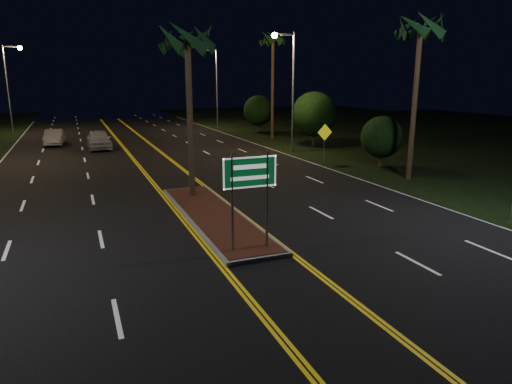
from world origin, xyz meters
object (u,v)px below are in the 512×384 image
highway_sign (250,181)px  palm_median (187,40)px  palm_right_near (421,28)px  shrub_mid (314,114)px  streetlight_right_far (214,79)px  shrub_far (258,110)px  shrub_near (382,137)px  streetlight_left_far (10,79)px  palm_right_far (273,40)px  car_near (99,138)px  car_far (54,136)px  warning_sign (325,138)px  median_island (213,216)px  streetlight_right_mid (289,79)px

highway_sign → palm_median: palm_median is taller
palm_median → palm_right_near: 12.55m
highway_sign → shrub_mid: shrub_mid is taller
streetlight_right_far → shrub_far: streetlight_right_far is taller
shrub_near → streetlight_left_far: bearing=128.8°
palm_right_far → shrub_near: bearing=-87.5°
streetlight_left_far → car_near: streetlight_left_far is taller
streetlight_left_far → shrub_near: bearing=-51.2°
car_near → streetlight_right_far: bearing=41.7°
streetlight_left_far → palm_median: streetlight_left_far is taller
palm_right_far → car_near: (-15.98, -0.71, -8.23)m
shrub_far → car_far: size_ratio=0.84×
palm_right_near → palm_right_far: bearing=89.1°
highway_sign → warning_sign: bearing=52.0°
median_island → streetlight_left_far: size_ratio=1.14×
palm_right_near → car_far: size_ratio=1.97×
streetlight_right_far → streetlight_left_far: bearing=174.6°
median_island → car_far: size_ratio=2.17×
shrub_near → median_island: bearing=-152.6°
shrub_mid → car_far: (-20.67, 9.22, -1.94)m
palm_median → shrub_near: bearing=14.5°
shrub_near → warning_sign: 3.78m
streetlight_left_far → streetlight_right_mid: bearing=-46.0°
car_near → shrub_far: bearing=20.6°
warning_sign → shrub_far: bearing=79.8°
streetlight_right_mid → palm_right_far: palm_right_far is taller
shrub_far → warning_sign: shrub_far is taller
shrub_far → median_island: bearing=-115.4°
shrub_far → car_far: (-20.47, -2.78, -1.55)m
streetlight_left_far → shrub_far: streetlight_left_far is taller
median_island → palm_right_near: palm_right_near is taller
streetlight_right_far → car_near: bearing=-137.3°
streetlight_right_mid → shrub_near: 9.28m
car_near → car_far: 5.26m
palm_right_far → warning_sign: size_ratio=3.89×
median_island → shrub_far: size_ratio=2.59×
streetlight_right_mid → streetlight_right_far: (0.00, 20.00, 0.00)m
warning_sign → car_far: bearing=135.1°
streetlight_right_far → palm_right_near: (1.89, -32.00, 2.56)m
shrub_mid → car_near: bearing=162.9°
streetlight_left_far → palm_right_near: 41.19m
car_near → warning_sign: bearing=-43.1°
palm_right_near → shrub_mid: bearing=83.9°
palm_right_near → streetlight_right_far: bearing=93.4°
highway_sign → car_near: (-3.18, 26.49, -1.49)m
palm_median → shrub_mid: palm_median is taller
shrub_mid → shrub_far: (-0.20, 12.00, -0.39)m
car_far → shrub_mid: bearing=-20.4°
palm_median → shrub_near: palm_median is taller
highway_sign → shrub_mid: bearing=56.6°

